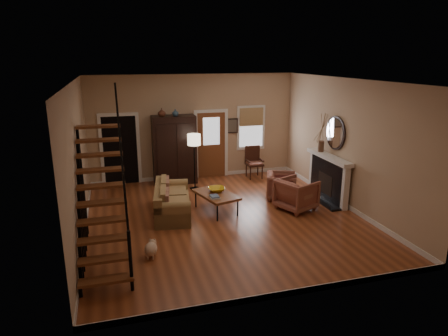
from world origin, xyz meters
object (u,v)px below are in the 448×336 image
object	(u,v)px
armoire	(174,150)
coffee_table	(216,202)
armchair_left	(296,194)
sofa	(172,200)
side_chair	(254,162)
armchair_right	(281,186)
floor_lamp	(194,162)

from	to	relation	value
armoire	coffee_table	size ratio (longest dim) A/B	1.67
armchair_left	sofa	bearing A→B (deg)	57.04
armchair_left	coffee_table	bearing A→B (deg)	55.53
side_chair	armchair_right	bearing A→B (deg)	-88.91
armchair_right	coffee_table	bearing A→B (deg)	125.24
armchair_right	side_chair	world-z (taller)	side_chair
armoire	floor_lamp	xyz separation A→B (m)	(0.45, -0.83, -0.22)
coffee_table	side_chair	size ratio (longest dim) A/B	1.24
armoire	floor_lamp	bearing A→B (deg)	-61.36
armchair_right	sofa	bearing A→B (deg)	118.32
armchair_right	floor_lamp	xyz separation A→B (m)	(-2.14, 1.43, 0.47)
sofa	coffee_table	xyz separation A→B (m)	(1.09, -0.14, -0.12)
armchair_left	side_chair	distance (m)	2.91
armchair_right	floor_lamp	size ratio (longest dim) A/B	0.48
armoire	armchair_right	distance (m)	3.50
sofa	floor_lamp	xyz separation A→B (m)	(0.93, 1.73, 0.47)
sofa	floor_lamp	size ratio (longest dim) A/B	1.17
armoire	side_chair	xyz separation A→B (m)	(2.55, -0.20, -0.54)
armoire	sofa	size ratio (longest dim) A/B	1.08
armchair_left	armchair_right	bearing A→B (deg)	-20.23
sofa	coffee_table	size ratio (longest dim) A/B	1.54
floor_lamp	side_chair	xyz separation A→B (m)	(2.10, 0.63, -0.32)
coffee_table	floor_lamp	size ratio (longest dim) A/B	0.76
side_chair	floor_lamp	bearing A→B (deg)	-163.39
floor_lamp	armchair_left	bearing A→B (deg)	-46.35
coffee_table	armchair_left	distance (m)	2.07
sofa	armoire	bearing A→B (deg)	87.99
side_chair	armoire	bearing A→B (deg)	175.52
coffee_table	armchair_right	size ratio (longest dim) A/B	1.58
armoire	coffee_table	bearing A→B (deg)	-77.29
armoire	side_chair	size ratio (longest dim) A/B	2.06
floor_lamp	coffee_table	bearing A→B (deg)	-85.20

